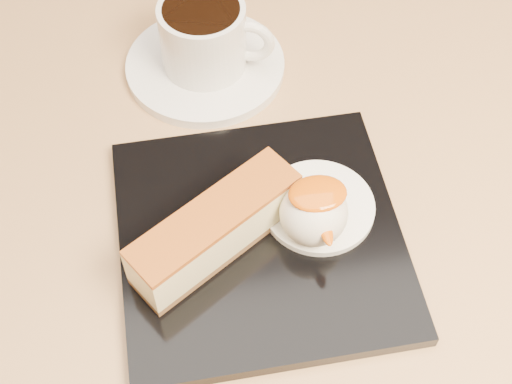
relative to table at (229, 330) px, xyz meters
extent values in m
cube|color=#996637|center=(0.00, 0.00, 0.14)|extent=(0.80, 0.80, 0.04)
cube|color=black|center=(0.03, 0.00, 0.16)|extent=(0.22, 0.22, 0.01)
cube|color=brown|center=(0.00, 0.00, 0.17)|extent=(0.14, 0.11, 0.01)
cube|color=#FFF3A6|center=(0.00, 0.00, 0.19)|extent=(0.14, 0.11, 0.03)
cube|color=#934B10|center=(0.00, 0.00, 0.21)|extent=(0.14, 0.11, 0.00)
cylinder|color=white|center=(0.08, 0.02, 0.17)|extent=(0.09, 0.09, 0.01)
sphere|color=white|center=(0.07, 0.00, 0.19)|extent=(0.05, 0.05, 0.05)
ellipsoid|color=#D75806|center=(0.07, 0.00, 0.22)|extent=(0.04, 0.03, 0.01)
ellipsoid|color=#2E8D42|center=(0.05, 0.04, 0.17)|extent=(0.02, 0.01, 0.00)
ellipsoid|color=#2E8D42|center=(0.06, 0.04, 0.17)|extent=(0.02, 0.02, 0.00)
ellipsoid|color=#2E8D42|center=(0.04, 0.04, 0.17)|extent=(0.01, 0.02, 0.00)
cylinder|color=white|center=(0.01, 0.20, 0.16)|extent=(0.15, 0.15, 0.01)
cylinder|color=white|center=(0.01, 0.20, 0.20)|extent=(0.08, 0.08, 0.06)
cylinder|color=black|center=(0.01, 0.20, 0.23)|extent=(0.07, 0.07, 0.00)
torus|color=white|center=(0.05, 0.18, 0.20)|extent=(0.05, 0.02, 0.05)
camera|label=1|loc=(-0.02, -0.29, 0.64)|focal=50.00mm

